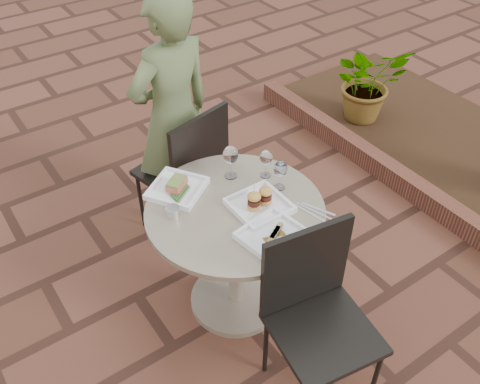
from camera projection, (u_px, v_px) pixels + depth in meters
ground at (236, 311)px, 3.06m from camera, size 60.00×60.00×0.00m
cafe_table at (235, 243)px, 2.81m from camera, size 0.90×0.90×0.73m
chair_far at (189, 165)px, 3.21m from camera, size 0.53×0.53×0.93m
chair_near at (315, 304)px, 2.42m from camera, size 0.50×0.50×0.93m
diner at (173, 117)px, 3.19m from camera, size 0.61×0.44×1.56m
plate_salmon at (177, 188)px, 2.73m from camera, size 0.36×0.36×0.07m
plate_sliders at (260, 203)px, 2.63m from camera, size 0.27×0.27×0.17m
plate_tuna at (274, 236)px, 2.47m from camera, size 0.32×0.32×0.03m
wine_glass_right at (281, 169)px, 2.69m from camera, size 0.07×0.07×0.17m
wine_glass_mid at (231, 156)px, 2.75m from camera, size 0.08×0.08×0.19m
wine_glass_far at (266, 158)px, 2.77m from camera, size 0.07×0.07×0.16m
steel_ramekin at (173, 212)px, 2.59m from camera, size 0.07×0.07×0.05m
cutlery_set at (314, 211)px, 2.62m from camera, size 0.16×0.23×0.00m
planter_curb at (393, 174)px, 3.90m from camera, size 0.12×3.00×0.15m
mulch_bed at (454, 147)px, 4.23m from camera, size 1.30×3.00×0.06m
potted_plant_a at (368, 82)px, 4.31m from camera, size 0.70×0.65×0.65m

